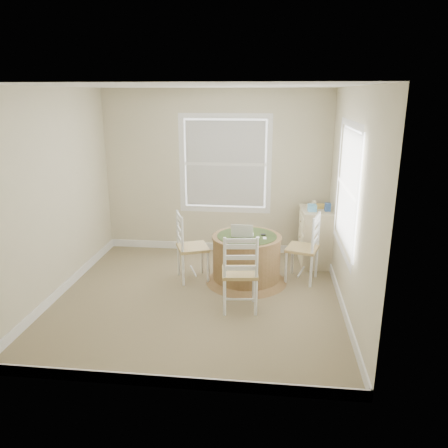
# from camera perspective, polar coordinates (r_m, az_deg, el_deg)

# --- Properties ---
(room) EXTENTS (3.64, 3.64, 2.64)m
(room) POSITION_cam_1_polar(r_m,az_deg,el_deg) (5.38, -1.55, 3.59)
(room) COLOR #91825C
(room) RESTS_ON ground
(round_table) EXTENTS (1.12, 1.12, 0.67)m
(round_table) POSITION_cam_1_polar(r_m,az_deg,el_deg) (6.01, 2.96, -4.29)
(round_table) COLOR #8E633F
(round_table) RESTS_ON ground
(chair_left) EXTENTS (0.53, 0.54, 0.95)m
(chair_left) POSITION_cam_1_polar(r_m,az_deg,el_deg) (6.07, -4.11, -3.03)
(chair_left) COLOR white
(chair_left) RESTS_ON ground
(chair_near) EXTENTS (0.47, 0.45, 0.95)m
(chair_near) POSITION_cam_1_polar(r_m,az_deg,el_deg) (5.23, 2.08, -6.32)
(chair_near) COLOR white
(chair_near) RESTS_ON ground
(chair_right) EXTENTS (0.50, 0.52, 0.95)m
(chair_right) POSITION_cam_1_polar(r_m,az_deg,el_deg) (6.11, 10.18, -3.11)
(chair_right) COLOR white
(chair_right) RESTS_ON ground
(laptop) EXTENTS (0.29, 0.26, 0.21)m
(laptop) POSITION_cam_1_polar(r_m,az_deg,el_deg) (5.89, 2.43, -1.34)
(laptop) COLOR white
(laptop) RESTS_ON round_table
(mouse) EXTENTS (0.06, 0.09, 0.03)m
(mouse) POSITION_cam_1_polar(r_m,az_deg,el_deg) (5.84, 4.43, -1.77)
(mouse) COLOR white
(mouse) RESTS_ON round_table
(phone) EXTENTS (0.05, 0.09, 0.02)m
(phone) POSITION_cam_1_polar(r_m,az_deg,el_deg) (5.82, 5.34, -1.90)
(phone) COLOR #B7BABF
(phone) RESTS_ON round_table
(keys) EXTENTS (0.06, 0.05, 0.02)m
(keys) POSITION_cam_1_polar(r_m,az_deg,el_deg) (5.95, 5.15, -1.45)
(keys) COLOR black
(keys) RESTS_ON round_table
(corner_chest) EXTENTS (0.54, 0.68, 0.87)m
(corner_chest) POSITION_cam_1_polar(r_m,az_deg,el_deg) (6.76, 11.90, -1.63)
(corner_chest) COLOR beige
(corner_chest) RESTS_ON ground
(tissue_box) EXTENTS (0.13, 0.13, 0.10)m
(tissue_box) POSITION_cam_1_polar(r_m,az_deg,el_deg) (6.48, 11.34, 2.06)
(tissue_box) COLOR #60ABDC
(tissue_box) RESTS_ON corner_chest
(box_yellow) EXTENTS (0.16, 0.11, 0.06)m
(box_yellow) POSITION_cam_1_polar(r_m,az_deg,el_deg) (6.71, 12.62, 2.30)
(box_yellow) COLOR gold
(box_yellow) RESTS_ON corner_chest
(box_blue) EXTENTS (0.09, 0.09, 0.12)m
(box_blue) POSITION_cam_1_polar(r_m,az_deg,el_deg) (6.53, 13.55, 2.12)
(box_blue) COLOR #2E4F8A
(box_blue) RESTS_ON corner_chest
(cup_cream) EXTENTS (0.07, 0.07, 0.09)m
(cup_cream) POSITION_cam_1_polar(r_m,az_deg,el_deg) (6.77, 11.59, 2.62)
(cup_cream) COLOR beige
(cup_cream) RESTS_ON corner_chest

